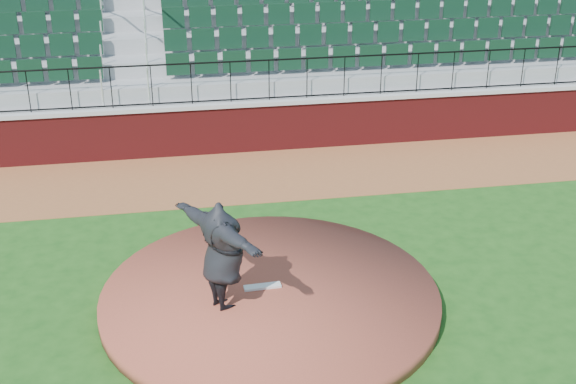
% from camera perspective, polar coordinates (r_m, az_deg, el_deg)
% --- Properties ---
extents(ground, '(90.00, 90.00, 0.00)m').
position_cam_1_polar(ground, '(13.19, 1.11, -7.84)').
color(ground, '#1B4B15').
rests_on(ground, ground).
extents(warning_track, '(34.00, 3.20, 0.01)m').
position_cam_1_polar(warning_track, '(17.91, -2.11, 1.36)').
color(warning_track, brown).
rests_on(warning_track, ground).
extents(field_wall, '(34.00, 0.35, 1.20)m').
position_cam_1_polar(field_wall, '(19.17, -2.80, 4.85)').
color(field_wall, maroon).
rests_on(field_wall, ground).
extents(wall_cap, '(34.00, 0.45, 0.10)m').
position_cam_1_polar(wall_cap, '(18.96, -2.84, 6.70)').
color(wall_cap, '#B7B7B7').
rests_on(wall_cap, field_wall).
extents(wall_railing, '(34.00, 0.05, 1.00)m').
position_cam_1_polar(wall_railing, '(18.80, -2.87, 8.29)').
color(wall_railing, black).
rests_on(wall_railing, wall_cap).
extents(seating_stands, '(34.00, 5.10, 4.60)m').
position_cam_1_polar(seating_stands, '(21.30, -3.83, 11.61)').
color(seating_stands, gray).
rests_on(seating_stands, ground).
extents(concourse_wall, '(34.00, 0.50, 5.50)m').
position_cam_1_polar(concourse_wall, '(23.94, -4.62, 14.13)').
color(concourse_wall, maroon).
rests_on(concourse_wall, ground).
extents(pitchers_mound, '(5.67, 5.67, 0.25)m').
position_cam_1_polar(pitchers_mound, '(12.92, -1.34, -7.93)').
color(pitchers_mound, brown).
rests_on(pitchers_mound, ground).
extents(pitching_rubber, '(0.63, 0.19, 0.04)m').
position_cam_1_polar(pitching_rubber, '(12.95, -1.93, -7.08)').
color(pitching_rubber, silver).
rests_on(pitching_rubber, pitchers_mound).
extents(pitcher, '(1.65, 2.31, 1.87)m').
position_cam_1_polar(pitcher, '(12.05, -4.95, -4.74)').
color(pitcher, black).
rests_on(pitcher, pitchers_mound).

